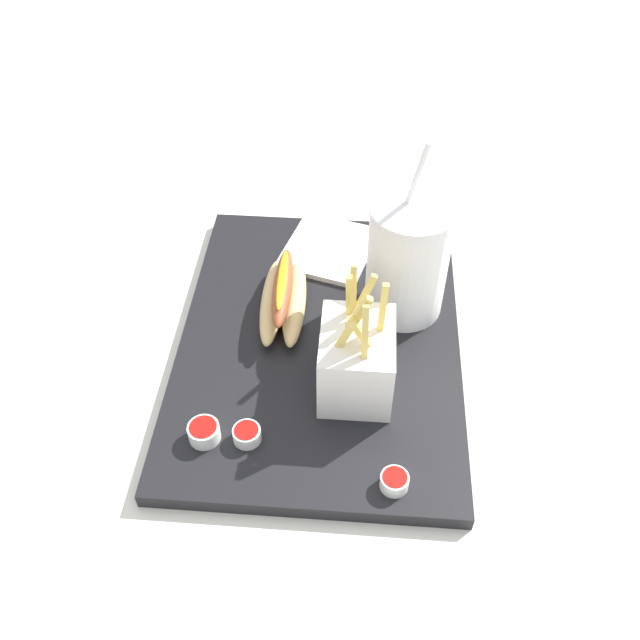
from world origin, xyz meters
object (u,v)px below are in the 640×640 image
soda_cup (408,259)px  hot_dog_1 (283,298)px  ketchup_cup_3 (204,432)px  napkin_stack (326,248)px  fries_basket (357,359)px  ketchup_cup_1 (394,481)px  ketchup_cup_2 (247,434)px

soda_cup → hot_dog_1: (-0.02, 0.15, -0.06)m
ketchup_cup_3 → napkin_stack: ketchup_cup_3 is taller
fries_basket → hot_dog_1: size_ratio=1.03×
ketchup_cup_3 → napkin_stack: 0.34m
ketchup_cup_1 → ketchup_cup_2: same height
soda_cup → ketchup_cup_1: (-0.27, 0.01, -0.07)m
soda_cup → hot_dog_1: size_ratio=1.57×
ketchup_cup_2 → napkin_stack: bearing=-11.1°
soda_cup → ketchup_cup_2: soda_cup is taller
soda_cup → ketchup_cup_2: (-0.22, 0.17, -0.07)m
ketchup_cup_1 → ketchup_cup_3: (0.04, 0.21, 0.00)m
fries_basket → ketchup_cup_3: 0.19m
fries_basket → hot_dog_1: 0.15m
soda_cup → fries_basket: bearing=157.8°
soda_cup → napkin_stack: bearing=46.6°
soda_cup → ketchup_cup_1: bearing=177.7°
napkin_stack → fries_basket: bearing=-167.9°
ketchup_cup_1 → napkin_stack: size_ratio=0.24×
ketchup_cup_1 → ketchup_cup_2: (0.05, 0.16, -0.00)m
ketchup_cup_1 → ketchup_cup_3: 0.21m
fries_basket → ketchup_cup_1: bearing=-160.7°
ketchup_cup_2 → napkin_stack: size_ratio=0.24×
ketchup_cup_3 → fries_basket: bearing=-62.0°
hot_dog_1 → ketchup_cup_3: hot_dog_1 is taller
fries_basket → soda_cup: bearing=-22.2°
soda_cup → ketchup_cup_3: bearing=135.7°
ketchup_cup_1 → ketchup_cup_3: bearing=77.9°
soda_cup → ketchup_cup_3: size_ratio=6.90×
hot_dog_1 → soda_cup: bearing=-82.1°
fries_basket → ketchup_cup_3: bearing=118.0°
hot_dog_1 → ketchup_cup_3: (-0.20, 0.06, -0.01)m
ketchup_cup_2 → soda_cup: bearing=-37.7°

